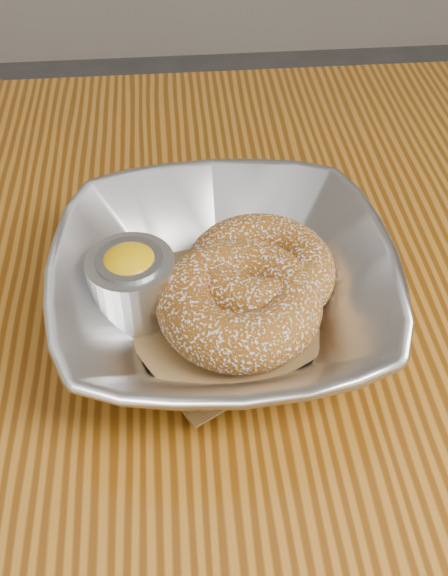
{
  "coord_description": "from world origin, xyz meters",
  "views": [
    {
      "loc": [
        0.04,
        -0.31,
        1.11
      ],
      "look_at": [
        0.07,
        0.02,
        0.78
      ],
      "focal_mm": 42.0,
      "sensor_mm": 36.0,
      "label": 1
    }
  ],
  "objects": [
    {
      "name": "table",
      "position": [
        0.0,
        0.0,
        0.65
      ],
      "size": [
        1.2,
        0.8,
        0.75
      ],
      "color": "brown",
      "rests_on": "ground_plane"
    },
    {
      "name": "serving_bowl",
      "position": [
        0.07,
        0.02,
        0.78
      ],
      "size": [
        0.24,
        0.24,
        0.06
      ],
      "primitive_type": "imported",
      "color": "silver",
      "rests_on": "table"
    },
    {
      "name": "parchment",
      "position": [
        0.07,
        0.02,
        0.76
      ],
      "size": [
        0.2,
        0.2,
        0.0
      ],
      "primitive_type": "cube",
      "rotation": [
        0.0,
        0.0,
        0.52
      ],
      "color": "brown",
      "rests_on": "table"
    },
    {
      "name": "donut_back",
      "position": [
        0.1,
        0.04,
        0.78
      ],
      "size": [
        0.13,
        0.13,
        0.04
      ],
      "primitive_type": "torus",
      "rotation": [
        0.0,
        0.0,
        -0.29
      ],
      "color": "brown",
      "rests_on": "parchment"
    },
    {
      "name": "donut_front",
      "position": [
        0.08,
        0.01,
        0.78
      ],
      "size": [
        0.13,
        0.13,
        0.04
      ],
      "primitive_type": "torus",
      "rotation": [
        0.0,
        0.0,
        0.17
      ],
      "color": "brown",
      "rests_on": "parchment"
    },
    {
      "name": "ramekin",
      "position": [
        0.01,
        0.03,
        0.78
      ],
      "size": [
        0.06,
        0.06,
        0.05
      ],
      "color": "silver",
      "rests_on": "table"
    }
  ]
}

